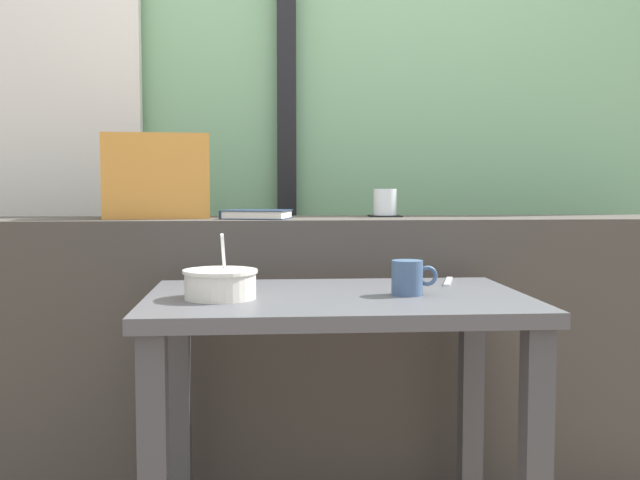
% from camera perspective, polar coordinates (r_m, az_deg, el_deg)
% --- Properties ---
extents(outdoor_backdrop, '(4.80, 0.08, 2.80)m').
position_cam_1_polar(outdoor_backdrop, '(3.02, -0.42, 12.45)').
color(outdoor_backdrop, '#7AAD7F').
rests_on(outdoor_backdrop, ground).
extents(curtain_left_panel, '(0.56, 0.06, 2.50)m').
position_cam_1_polar(curtain_left_panel, '(2.98, -18.55, 9.43)').
color(curtain_left_panel, silver).
rests_on(curtain_left_panel, ground).
extents(window_divider_post, '(0.07, 0.05, 2.60)m').
position_cam_1_polar(window_divider_post, '(2.93, -2.50, 10.72)').
color(window_divider_post, black).
rests_on(window_divider_post, ground).
extents(dark_console_ledge, '(2.80, 0.35, 0.86)m').
position_cam_1_polar(dark_console_ledge, '(2.47, 0.55, -8.36)').
color(dark_console_ledge, '#423D38').
rests_on(dark_console_ledge, ground).
extents(breakfast_table, '(0.92, 0.62, 0.70)m').
position_cam_1_polar(breakfast_table, '(1.90, 1.24, -7.96)').
color(breakfast_table, '#414145').
rests_on(breakfast_table, ground).
extents(coaster_square, '(0.10, 0.10, 0.00)m').
position_cam_1_polar(coaster_square, '(2.50, 4.85, 1.80)').
color(coaster_square, black).
rests_on(coaster_square, dark_console_ledge).
extents(juice_glass, '(0.08, 0.08, 0.09)m').
position_cam_1_polar(juice_glass, '(2.50, 4.86, 2.73)').
color(juice_glass, white).
rests_on(juice_glass, coaster_square).
extents(closed_book, '(0.23, 0.19, 0.03)m').
position_cam_1_polar(closed_book, '(2.35, -4.76, 1.92)').
color(closed_book, '#1E2D47').
rests_on(closed_book, dark_console_ledge).
extents(throw_pillow, '(0.33, 0.17, 0.26)m').
position_cam_1_polar(throw_pillow, '(2.42, -12.03, 4.66)').
color(throw_pillow, '#D18938').
rests_on(throw_pillow, dark_console_ledge).
extents(soup_bowl, '(0.18, 0.18, 0.16)m').
position_cam_1_polar(soup_bowl, '(1.82, -7.42, -3.25)').
color(soup_bowl, silver).
rests_on(soup_bowl, breakfast_table).
extents(fork_utensil, '(0.07, 0.17, 0.01)m').
position_cam_1_polar(fork_utensil, '(2.13, 9.51, -3.06)').
color(fork_utensil, silver).
rests_on(fork_utensil, breakfast_table).
extents(ceramic_mug, '(0.11, 0.08, 0.08)m').
position_cam_1_polar(ceramic_mug, '(1.87, 6.57, -2.80)').
color(ceramic_mug, '#3D567A').
rests_on(ceramic_mug, breakfast_table).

